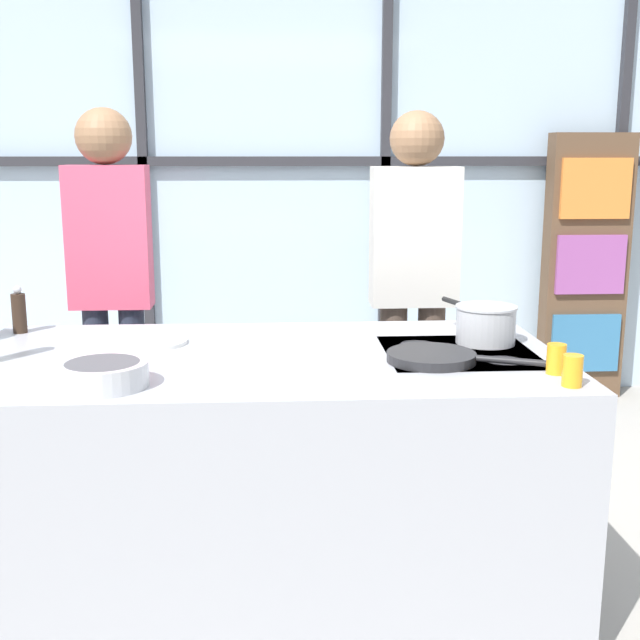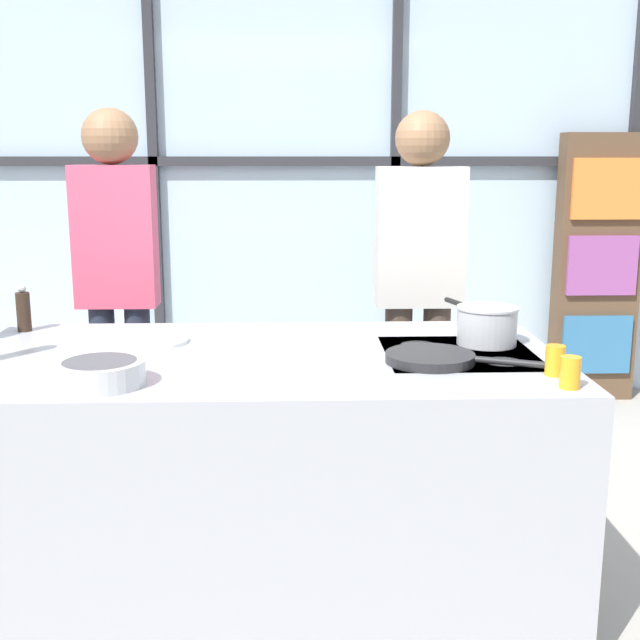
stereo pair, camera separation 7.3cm
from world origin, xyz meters
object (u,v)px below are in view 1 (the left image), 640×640
object	(u,v)px
spectator_far_left	(111,270)
juice_glass_near	(572,371)
spectator_center_left	(414,273)
mixing_bowl	(103,374)
white_plate	(151,342)
frying_pan	(434,357)
juice_glass_far	(556,359)
saucepan	(486,323)
pepper_grinder	(19,312)

from	to	relation	value
spectator_far_left	juice_glass_near	bearing A→B (deg)	139.03
spectator_center_left	spectator_far_left	bearing A→B (deg)	0.00
spectator_center_left	mixing_bowl	size ratio (longest dim) A/B	6.58
spectator_far_left	white_plate	distance (m)	0.86
frying_pan	juice_glass_near	xyz separation A→B (m)	(0.36, -0.31, 0.03)
spectator_center_left	juice_glass_near	xyz separation A→B (m)	(0.23, -1.42, -0.08)
spectator_far_left	frying_pan	distance (m)	1.70
spectator_far_left	juice_glass_far	bearing A→B (deg)	141.95
saucepan	mixing_bowl	size ratio (longest dim) A/B	1.48
saucepan	juice_glass_far	size ratio (longest dim) A/B	4.18
white_plate	spectator_far_left	bearing A→B (deg)	110.31
saucepan	juice_glass_near	size ratio (longest dim) A/B	4.18
saucepan	mixing_bowl	bearing A→B (deg)	-159.37
frying_pan	saucepan	xyz separation A→B (m)	(0.24, 0.26, 0.06)
frying_pan	juice_glass_far	distance (m)	0.40
saucepan	juice_glass_far	xyz separation A→B (m)	(0.12, -0.42, -0.03)
spectator_center_left	juice_glass_far	xyz separation A→B (m)	(0.23, -1.28, -0.08)
frying_pan	saucepan	distance (m)	0.36
mixing_bowl	pepper_grinder	world-z (taller)	pepper_grinder
mixing_bowl	juice_glass_far	distance (m)	1.40
pepper_grinder	juice_glass_far	size ratio (longest dim) A/B	1.93
spectator_center_left	pepper_grinder	distance (m)	1.74
mixing_bowl	spectator_center_left	bearing A→B (deg)	48.87
pepper_grinder	frying_pan	bearing A→B (deg)	-19.33
juice_glass_near	juice_glass_far	world-z (taller)	same
white_plate	frying_pan	bearing A→B (deg)	-17.95
frying_pan	white_plate	bearing A→B (deg)	162.05
spectator_far_left	saucepan	bearing A→B (deg)	150.61
saucepan	white_plate	xyz separation A→B (m)	(-1.22, 0.06, -0.07)
frying_pan	white_plate	distance (m)	1.03
spectator_far_left	juice_glass_near	xyz separation A→B (m)	(1.63, -1.42, -0.11)
spectator_center_left	white_plate	world-z (taller)	spectator_center_left
frying_pan	juice_glass_far	size ratio (longest dim) A/B	5.35
frying_pan	pepper_grinder	world-z (taller)	pepper_grinder
spectator_far_left	juice_glass_far	xyz separation A→B (m)	(1.63, -1.28, -0.11)
white_plate	spectator_center_left	bearing A→B (deg)	35.54
saucepan	juice_glass_near	bearing A→B (deg)	-78.38
pepper_grinder	juice_glass_near	world-z (taller)	pepper_grinder
juice_glass_near	mixing_bowl	bearing A→B (deg)	176.77
white_plate	pepper_grinder	xyz separation A→B (m)	(-0.54, 0.21, 0.08)
spectator_center_left	pepper_grinder	world-z (taller)	spectator_center_left
juice_glass_near	juice_glass_far	xyz separation A→B (m)	(0.00, 0.14, 0.00)
mixing_bowl	pepper_grinder	distance (m)	0.90
white_plate	juice_glass_near	xyz separation A→B (m)	(1.34, -0.63, 0.04)
spectator_center_left	juice_glass_near	world-z (taller)	spectator_center_left
white_plate	mixing_bowl	world-z (taller)	mixing_bowl
spectator_far_left	mixing_bowl	bearing A→B (deg)	99.76
pepper_grinder	saucepan	bearing A→B (deg)	-8.98
saucepan	pepper_grinder	bearing A→B (deg)	171.02
spectator_center_left	mixing_bowl	bearing A→B (deg)	48.87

